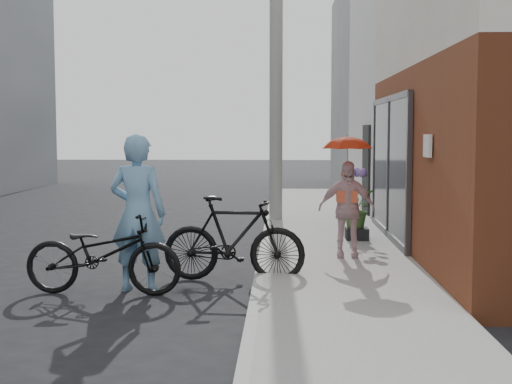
# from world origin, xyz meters

# --- Properties ---
(ground) EXTENTS (80.00, 80.00, 0.00)m
(ground) POSITION_xyz_m (0.00, 0.00, 0.00)
(ground) COLOR black
(ground) RESTS_ON ground
(sidewalk) EXTENTS (2.20, 24.00, 0.12)m
(sidewalk) POSITION_xyz_m (2.10, 2.00, 0.06)
(sidewalk) COLOR gray
(sidewalk) RESTS_ON ground
(curb) EXTENTS (0.12, 24.00, 0.12)m
(curb) POSITION_xyz_m (0.94, 2.00, 0.06)
(curb) COLOR #9E9E99
(curb) RESTS_ON ground
(east_building_far) EXTENTS (8.00, 8.00, 7.00)m
(east_building_far) POSITION_xyz_m (7.20, 16.00, 3.50)
(east_building_far) COLOR gray
(east_building_far) RESTS_ON ground
(utility_pole) EXTENTS (0.28, 0.28, 7.00)m
(utility_pole) POSITION_xyz_m (1.10, 6.00, 3.50)
(utility_pole) COLOR #9E9E99
(utility_pole) RESTS_ON ground
(officer) EXTENTS (0.79, 0.58, 1.98)m
(officer) POSITION_xyz_m (-0.56, -0.50, 0.99)
(officer) COLOR #71A3C9
(officer) RESTS_ON ground
(bike_left) EXTENTS (1.99, 0.79, 1.03)m
(bike_left) POSITION_xyz_m (-0.96, -0.70, 0.51)
(bike_left) COLOR black
(bike_left) RESTS_ON ground
(bike_right) EXTENTS (1.95, 0.69, 1.15)m
(bike_right) POSITION_xyz_m (0.60, 0.14, 0.57)
(bike_right) COLOR black
(bike_right) RESTS_ON ground
(kimono_woman) EXTENTS (0.86, 0.38, 1.45)m
(kimono_woman) POSITION_xyz_m (2.21, 1.41, 0.84)
(kimono_woman) COLOR beige
(kimono_woman) RESTS_ON sidewalk
(parasol) EXTENTS (0.74, 0.74, 0.65)m
(parasol) POSITION_xyz_m (2.21, 1.41, 1.89)
(parasol) COLOR red
(parasol) RESTS_ON kimono_woman
(planter) EXTENTS (0.39, 0.39, 0.21)m
(planter) POSITION_xyz_m (2.55, 3.11, 0.22)
(planter) COLOR black
(planter) RESTS_ON sidewalk
(potted_plant) EXTENTS (0.62, 0.54, 0.69)m
(potted_plant) POSITION_xyz_m (2.55, 3.11, 0.67)
(potted_plant) COLOR #396528
(potted_plant) RESTS_ON planter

